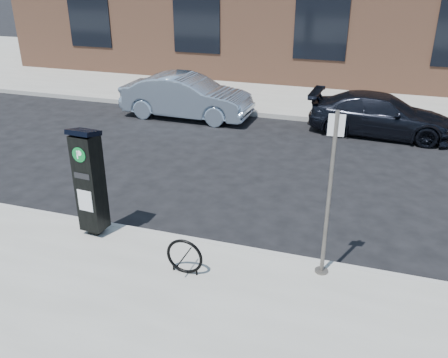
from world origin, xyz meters
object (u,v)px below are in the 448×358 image
at_px(car_dark, 381,115).
at_px(bike_rack, 185,257).
at_px(car_silver, 187,97).
at_px(parking_kiosk, 90,181).
at_px(sign_pole, 329,198).

bearing_deg(car_dark, bike_rack, 164.88).
bearing_deg(car_silver, parking_kiosk, -169.30).
height_order(bike_rack, car_silver, car_silver).
xyz_separation_m(parking_kiosk, bike_rack, (2.02, -0.64, -0.73)).
bearing_deg(car_silver, car_dark, -87.30).
distance_m(parking_kiosk, sign_pole, 4.09).
height_order(bike_rack, car_dark, car_dark).
distance_m(sign_pole, car_silver, 9.28).
height_order(sign_pole, bike_rack, sign_pole).
bearing_deg(bike_rack, car_silver, 113.19).
relative_size(sign_pole, car_silver, 0.63).
relative_size(car_silver, car_dark, 1.02).
height_order(sign_pole, car_dark, sign_pole).
relative_size(parking_kiosk, car_dark, 0.48).
xyz_separation_m(bike_rack, car_silver, (-3.31, 8.22, 0.25)).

